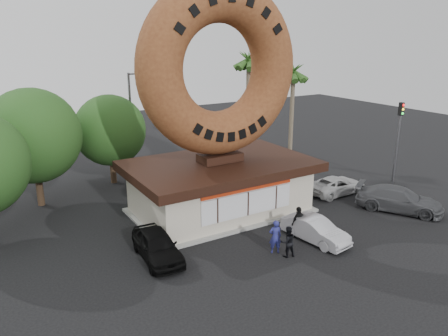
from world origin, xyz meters
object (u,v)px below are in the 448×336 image
object	(u,v)px
street_lamp	(133,119)
person_right	(299,222)
car_grey	(399,199)
person_center	(288,242)
donut_shop	(220,185)
traffic_signal	(398,133)
car_black	(157,245)
car_silver	(315,230)
person_left	(275,237)
giant_donut	(220,68)
car_white	(337,185)

from	to	relation	value
street_lamp	person_right	xyz separation A→B (m)	(3.63, -15.42, -3.58)
car_grey	person_center	bearing A→B (deg)	154.58
donut_shop	traffic_signal	world-z (taller)	traffic_signal
traffic_signal	street_lamp	bearing A→B (deg)	142.86
donut_shop	traffic_signal	xyz separation A→B (m)	(14.00, -1.99, 2.10)
street_lamp	person_right	distance (m)	16.24
person_center	car_black	world-z (taller)	person_center
street_lamp	car_silver	bearing A→B (deg)	-75.77
street_lamp	traffic_signal	distance (m)	19.90
traffic_signal	person_left	distance (m)	15.29
traffic_signal	car_black	world-z (taller)	traffic_signal
car_black	donut_shop	bearing A→B (deg)	36.08
street_lamp	person_center	bearing A→B (deg)	-84.09
giant_donut	person_right	size ratio (longest dim) A/B	5.61
donut_shop	person_left	xyz separation A→B (m)	(-0.41, -6.16, -0.87)
donut_shop	giant_donut	size ratio (longest dim) A/B	1.11
traffic_signal	car_grey	size ratio (longest dim) A/B	1.16
street_lamp	car_black	distance (m)	14.68
donut_shop	giant_donut	world-z (taller)	giant_donut
person_left	car_white	distance (m)	10.19
car_white	traffic_signal	bearing A→B (deg)	-95.85
person_left	car_grey	xyz separation A→B (m)	(10.15, 0.38, -0.13)
car_black	car_white	xyz separation A→B (m)	(14.44, 2.13, -0.11)
person_left	car_white	world-z (taller)	person_left
person_right	car_white	bearing A→B (deg)	-158.30
car_black	car_grey	size ratio (longest dim) A/B	0.81
donut_shop	person_right	xyz separation A→B (m)	(1.78, -5.41, -0.86)
person_right	car_white	size ratio (longest dim) A/B	0.41
giant_donut	person_center	distance (m)	10.55
car_black	car_grey	bearing A→B (deg)	-3.80
person_left	car_white	xyz separation A→B (m)	(9.05, 4.67, -0.28)
giant_donut	street_lamp	world-z (taller)	giant_donut
person_center	donut_shop	bearing A→B (deg)	-78.04
person_center	person_left	bearing A→B (deg)	-52.48
car_black	car_white	bearing A→B (deg)	12.52
car_grey	person_left	bearing A→B (deg)	150.83
car_silver	giant_donut	bearing A→B (deg)	101.62
donut_shop	car_grey	size ratio (longest dim) A/B	2.13
car_grey	traffic_signal	bearing A→B (deg)	10.30
giant_donut	person_center	size ratio (longest dim) A/B	6.28
street_lamp	person_right	bearing A→B (deg)	-76.75
person_left	car_black	size ratio (longest dim) A/B	0.42
car_white	car_silver	bearing A→B (deg)	126.20
car_silver	car_grey	distance (m)	7.49
car_white	giant_donut	bearing A→B (deg)	79.74
person_right	car_black	size ratio (longest dim) A/B	0.42
car_silver	car_white	size ratio (longest dim) A/B	0.89
giant_donut	person_left	xyz separation A→B (m)	(-0.41, -6.17, -7.97)
person_left	car_silver	bearing A→B (deg)	-158.30
street_lamp	car_black	bearing A→B (deg)	-106.12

